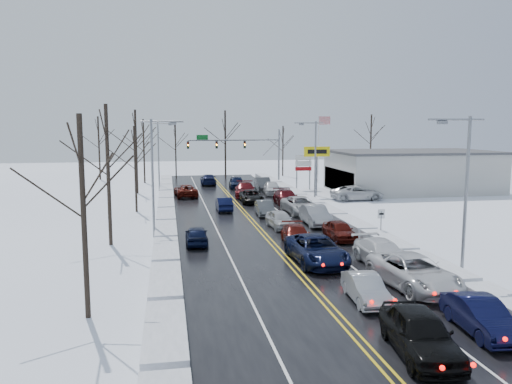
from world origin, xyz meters
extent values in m
plane|color=white|center=(0.00, 0.00, 0.00)|extent=(160.00, 160.00, 0.00)
cube|color=black|center=(0.00, 2.00, 0.01)|extent=(14.00, 84.00, 0.01)
cube|color=silver|center=(-7.60, 2.00, 0.00)|extent=(1.64, 72.00, 0.76)
cube|color=silver|center=(7.60, 2.00, 0.00)|extent=(1.64, 72.00, 0.76)
cylinder|color=slate|center=(8.50, 28.00, 4.00)|extent=(0.24, 0.24, 8.00)
cylinder|color=slate|center=(2.00, 28.00, 6.50)|extent=(13.00, 0.18, 0.18)
cylinder|color=slate|center=(7.30, 28.00, 5.40)|extent=(2.33, 0.10, 2.33)
cube|color=#0C591E|center=(-2.50, 28.00, 6.90)|extent=(1.60, 0.08, 0.70)
cube|color=black|center=(3.50, 28.00, 5.85)|extent=(0.32, 0.25, 1.05)
sphere|color=#3F0705|center=(3.50, 27.84, 6.15)|extent=(0.20, 0.20, 0.20)
sphere|color=orange|center=(3.50, 27.84, 5.85)|extent=(0.22, 0.22, 0.22)
sphere|color=black|center=(3.50, 27.84, 5.55)|extent=(0.20, 0.20, 0.20)
cube|color=black|center=(-0.50, 28.00, 5.85)|extent=(0.32, 0.25, 1.05)
sphere|color=#3F0705|center=(-0.50, 27.84, 6.15)|extent=(0.20, 0.20, 0.20)
sphere|color=orange|center=(-0.50, 27.84, 5.85)|extent=(0.22, 0.22, 0.22)
sphere|color=black|center=(-0.50, 27.84, 5.55)|extent=(0.20, 0.20, 0.20)
cube|color=black|center=(-4.50, 28.00, 5.85)|extent=(0.32, 0.25, 1.05)
sphere|color=#3F0705|center=(-4.50, 27.84, 6.15)|extent=(0.20, 0.20, 0.20)
sphere|color=orange|center=(-4.50, 27.84, 5.85)|extent=(0.22, 0.22, 0.22)
sphere|color=black|center=(-4.50, 27.84, 5.55)|extent=(0.20, 0.20, 0.20)
cylinder|color=slate|center=(10.50, 16.00, 2.80)|extent=(0.20, 0.20, 5.60)
cube|color=yellow|center=(10.50, 16.00, 5.40)|extent=(3.20, 0.30, 1.20)
cube|color=black|center=(10.50, 15.83, 5.40)|extent=(2.40, 0.04, 0.50)
cylinder|color=slate|center=(9.60, 22.00, 2.00)|extent=(0.16, 0.16, 4.00)
cylinder|color=slate|center=(11.40, 22.00, 2.00)|extent=(0.16, 0.16, 4.00)
cube|color=white|center=(10.50, 22.00, 4.30)|extent=(2.20, 0.22, 0.70)
cube|color=white|center=(10.50, 22.00, 3.50)|extent=(2.20, 0.22, 0.70)
cube|color=#990B0F|center=(10.50, 22.00, 2.80)|extent=(2.20, 0.22, 0.50)
cylinder|color=slate|center=(8.20, -8.00, 1.10)|extent=(0.08, 0.08, 2.20)
cube|color=white|center=(8.20, -8.00, 2.00)|extent=(0.55, 0.05, 0.70)
cube|color=black|center=(8.20, -8.04, 2.00)|extent=(0.35, 0.02, 0.15)
cylinder|color=silver|center=(15.00, 30.00, 5.00)|extent=(0.14, 0.14, 10.00)
cube|color=#B1B1AC|center=(24.00, 18.00, 2.50)|extent=(20.00, 12.00, 5.00)
cube|color=#262628|center=(14.05, 18.00, 1.60)|extent=(0.10, 11.00, 2.80)
cube|color=#3F3F42|center=(24.00, 18.00, 5.15)|extent=(20.40, 12.40, 0.30)
cylinder|color=slate|center=(8.50, -18.00, 4.50)|extent=(0.18, 0.18, 9.00)
cylinder|color=slate|center=(7.70, -18.00, 8.80)|extent=(3.20, 0.12, 0.12)
cube|color=slate|center=(6.90, -18.00, 8.65)|extent=(0.50, 0.25, 0.18)
cylinder|color=slate|center=(8.50, 10.00, 4.50)|extent=(0.18, 0.18, 9.00)
cylinder|color=slate|center=(7.70, 10.00, 8.80)|extent=(3.20, 0.12, 0.12)
cube|color=slate|center=(6.90, 10.00, 8.65)|extent=(0.50, 0.25, 0.18)
cylinder|color=slate|center=(-8.50, -4.00, 4.50)|extent=(0.18, 0.18, 9.00)
cylinder|color=slate|center=(-7.70, -4.00, 8.80)|extent=(3.20, 0.12, 0.12)
cube|color=slate|center=(-6.90, -4.00, 8.65)|extent=(0.50, 0.25, 0.18)
cylinder|color=slate|center=(-8.50, 24.00, 4.50)|extent=(0.18, 0.18, 9.00)
cylinder|color=slate|center=(-7.70, 24.00, 8.80)|extent=(3.20, 0.12, 0.12)
cube|color=slate|center=(-6.90, 24.00, 8.65)|extent=(0.50, 0.25, 0.18)
cylinder|color=#2D231C|center=(-11.00, -20.00, 4.50)|extent=(0.24, 0.24, 9.00)
cylinder|color=#2D231C|center=(-11.50, -6.00, 5.00)|extent=(0.27, 0.27, 10.00)
cylinder|color=#2D231C|center=(-10.50, 8.00, 4.25)|extent=(0.23, 0.23, 8.50)
cylinder|color=#2D231C|center=(-11.20, 22.00, 5.25)|extent=(0.28, 0.28, 10.50)
cylinder|color=#2D231C|center=(-10.80, 34.00, 4.75)|extent=(0.25, 0.25, 9.50)
cylinder|color=#2D231C|center=(-18.00, 40.00, 5.00)|extent=(0.27, 0.27, 10.00)
cylinder|color=#2D231C|center=(-6.00, 41.00, 4.50)|extent=(0.24, 0.24, 9.00)
cylinder|color=#2D231C|center=(2.00, 39.00, 5.50)|extent=(0.29, 0.29, 11.00)
cylinder|color=#2D231C|center=(12.00, 40.50, 4.25)|extent=(0.23, 0.23, 8.50)
cylinder|color=#2D231C|center=(28.00, 41.00, 5.25)|extent=(0.28, 0.28, 10.50)
imported|color=black|center=(1.75, -25.95, 0.00)|extent=(2.62, 5.19, 1.69)
imported|color=#A9ACB1|center=(1.95, -20.25, 0.00)|extent=(1.70, 4.12, 1.33)
imported|color=black|center=(1.64, -13.20, 0.00)|extent=(2.97, 6.19, 1.70)
imported|color=#4E0F0A|center=(1.66, -8.10, 0.00)|extent=(2.39, 4.82, 1.34)
imported|color=#BBBBBE|center=(1.80, -2.32, 0.00)|extent=(2.02, 4.41, 1.47)
imported|color=#474A4D|center=(1.66, 3.77, 0.00)|extent=(1.67, 4.32, 1.40)
imported|color=black|center=(1.72, 11.73, 0.00)|extent=(2.48, 5.11, 1.40)
imported|color=#4E0A0F|center=(1.80, 16.85, 0.00)|extent=(3.17, 6.14, 1.70)
imported|color=black|center=(1.87, 24.81, 0.00)|extent=(2.29, 5.03, 1.67)
imported|color=black|center=(5.18, -24.58, 0.00)|extent=(1.88, 4.50, 1.45)
imported|color=silver|center=(5.28, -18.69, 0.00)|extent=(3.39, 6.39, 1.71)
imported|color=silver|center=(5.39, -14.56, 0.00)|extent=(2.40, 5.44, 1.55)
imported|color=#480F09|center=(5.24, -7.30, 0.00)|extent=(1.80, 4.22, 1.42)
imported|color=gray|center=(5.09, -1.53, 0.00)|extent=(1.90, 5.13, 1.68)
imported|color=silver|center=(5.29, 4.13, 0.00)|extent=(3.03, 6.03, 1.64)
imported|color=#47090E|center=(5.20, 9.71, 0.00)|extent=(2.37, 5.54, 1.59)
imported|color=silver|center=(5.32, 17.74, 0.00)|extent=(2.58, 5.14, 1.68)
imported|color=#3F4144|center=(5.06, 22.31, 0.00)|extent=(2.05, 5.21, 1.69)
imported|color=black|center=(-1.87, 7.01, 0.00)|extent=(1.49, 4.18, 1.38)
imported|color=#55130B|center=(-5.28, 17.88, 0.00)|extent=(2.91, 5.57, 1.50)
imported|color=black|center=(-1.60, 29.80, 0.00)|extent=(2.30, 5.36, 1.54)
imported|color=black|center=(-5.42, -6.98, 0.00)|extent=(1.66, 3.96, 1.34)
imported|color=silver|center=(14.05, 11.57, 0.00)|extent=(6.06, 2.83, 1.68)
imported|color=#414346|center=(16.82, 16.35, 0.00)|extent=(2.39, 5.84, 1.69)
imported|color=black|center=(15.10, 21.78, 0.00)|extent=(2.39, 4.84, 1.59)
camera|label=1|loc=(-7.36, -42.28, 8.46)|focal=35.00mm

